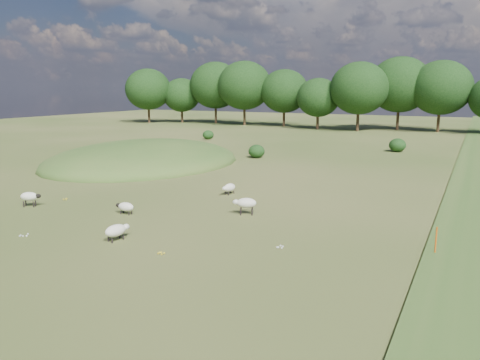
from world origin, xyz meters
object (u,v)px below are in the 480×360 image
sheep_0 (30,197)px  sheep_3 (125,207)px  sheep_4 (116,230)px  sheep_2 (229,188)px  sheep_1 (246,203)px  marker_post (436,241)px

sheep_0 → sheep_3: (5.96, 1.23, -0.19)m
sheep_4 → sheep_2: bearing=10.9°
sheep_3 → sheep_1: bearing=-155.3°
marker_post → sheep_4: marker_post is taller
sheep_0 → sheep_1: size_ratio=0.93×
sheep_2 → sheep_3: bearing=-13.2°
marker_post → sheep_0: size_ratio=0.97×
sheep_2 → sheep_3: (-2.69, -6.80, -0.03)m
sheep_0 → sheep_2: bearing=18.0°
sheep_0 → sheep_4: sheep_0 is taller
marker_post → sheep_0: bearing=-174.6°
sheep_3 → sheep_2: bearing=-113.1°
marker_post → sheep_2: size_ratio=0.96×
marker_post → sheep_4: (-12.86, -4.45, -0.13)m
marker_post → sheep_1: bearing=167.9°
sheep_2 → sheep_4: bearing=7.9°
sheep_2 → sheep_4: size_ratio=0.94×
sheep_1 → sheep_3: bearing=4.3°
marker_post → sheep_3: (-15.47, -0.81, -0.19)m
marker_post → sheep_2: 14.11m
sheep_1 → sheep_4: sheep_1 is taller
sheep_1 → sheep_4: size_ratio=1.01×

